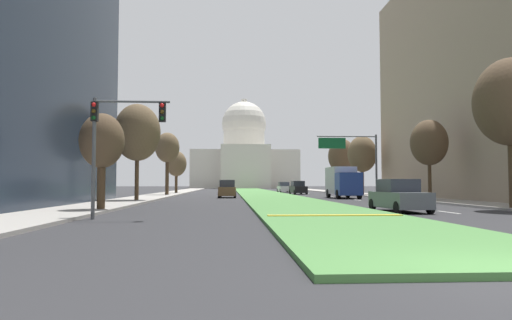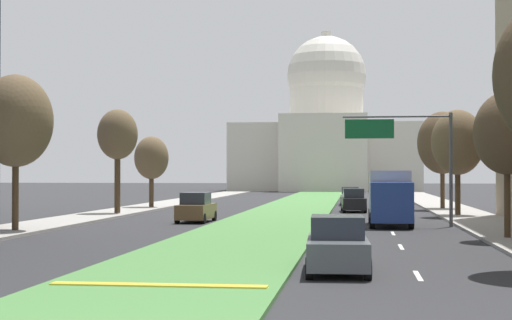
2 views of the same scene
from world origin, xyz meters
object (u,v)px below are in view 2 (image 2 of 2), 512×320
object	(u,v)px
street_tree_right_mid	(507,134)
sedan_far_horizon	(350,197)
sedan_distant	(353,201)
sedan_lead_stopped	(337,246)
street_tree_right_distant	(442,143)
street_tree_left_mid	(16,121)
capitol_building	(326,137)
overhead_guide_sign	(409,145)
sedan_midblock	(196,208)
street_tree_right_far	(458,143)
box_truck_delivery	(390,197)
street_tree_left_distant	(151,158)
street_tree_left_far	(118,136)

from	to	relation	value
street_tree_right_mid	sedan_far_horizon	size ratio (longest dim) A/B	1.52
street_tree_right_mid	sedan_distant	size ratio (longest dim) A/B	1.57
sedan_lead_stopped	street_tree_right_mid	bearing A→B (deg)	59.27
street_tree_right_distant	street_tree_left_mid	bearing A→B (deg)	-131.17
sedan_lead_stopped	sedan_far_horizon	distance (m)	50.76
street_tree_right_mid	capitol_building	bearing A→B (deg)	96.74
overhead_guide_sign	sedan_midblock	xyz separation A→B (m)	(-12.86, 2.41, -3.82)
street_tree_left_mid	street_tree_right_mid	bearing A→B (deg)	-3.83
sedan_lead_stopped	sedan_midblock	xyz separation A→B (m)	(-9.30, 23.79, 0.04)
sedan_midblock	overhead_guide_sign	bearing A→B (deg)	-10.62
sedan_midblock	sedan_lead_stopped	bearing A→B (deg)	-68.66
sedan_distant	street_tree_right_mid	bearing A→B (deg)	-74.46
sedan_lead_stopped	street_tree_left_mid	bearing A→B (deg)	139.99
street_tree_left_mid	street_tree_right_far	size ratio (longest dim) A/B	1.09
sedan_lead_stopped	box_truck_delivery	size ratio (longest dim) A/B	0.70
overhead_guide_sign	street_tree_right_mid	xyz separation A→B (m)	(3.84, -8.93, 0.19)
street_tree_right_mid	sedan_lead_stopped	xyz separation A→B (m)	(-7.40, -12.45, -4.05)
street_tree_right_distant	overhead_guide_sign	bearing A→B (deg)	-101.07
street_tree_right_far	street_tree_left_distant	bearing A→B (deg)	158.34
overhead_guide_sign	sedan_lead_stopped	bearing A→B (deg)	-99.47
overhead_guide_sign	street_tree_left_far	world-z (taller)	street_tree_left_far
overhead_guide_sign	box_truck_delivery	distance (m)	3.21
sedan_distant	sedan_far_horizon	bearing A→B (deg)	91.62
street_tree_left_far	street_tree_right_distant	distance (m)	26.42
sedan_lead_stopped	sedan_distant	xyz separation A→B (m)	(0.35, 37.81, 0.03)
sedan_lead_stopped	sedan_midblock	bearing A→B (deg)	111.34
capitol_building	sedan_far_horizon	size ratio (longest dim) A/B	6.97
street_tree_right_distant	sedan_far_horizon	world-z (taller)	street_tree_right_distant
sedan_distant	capitol_building	bearing A→B (deg)	93.71
street_tree_left_distant	box_truck_delivery	xyz separation A→B (m)	(19.21, -19.53, -2.60)
sedan_far_horizon	box_truck_delivery	distance (m)	29.07
street_tree_right_distant	box_truck_delivery	bearing A→B (deg)	-104.17
street_tree_right_far	sedan_midblock	size ratio (longest dim) A/B	1.77
overhead_guide_sign	sedan_far_horizon	bearing A→B (deg)	96.95
street_tree_left_distant	box_truck_delivery	bearing A→B (deg)	-45.47
sedan_midblock	street_tree_left_mid	bearing A→B (deg)	-127.52
street_tree_right_far	street_tree_left_far	bearing A→B (deg)	-179.21
street_tree_left_far	street_tree_right_far	bearing A→B (deg)	0.79
overhead_guide_sign	street_tree_left_far	bearing A→B (deg)	153.70
overhead_guide_sign	sedan_lead_stopped	world-z (taller)	overhead_guide_sign
street_tree_left_distant	street_tree_right_mid	bearing A→B (deg)	-50.16
sedan_far_horizon	sedan_distant	bearing A→B (deg)	-88.38
sedan_midblock	sedan_far_horizon	size ratio (longest dim) A/B	0.94
street_tree_right_mid	street_tree_left_far	bearing A→B (deg)	141.81
street_tree_right_mid	sedan_midblock	size ratio (longest dim) A/B	1.61
street_tree_right_mid	sedan_lead_stopped	distance (m)	15.04
street_tree_left_far	sedan_lead_stopped	xyz separation A→B (m)	(16.65, -31.37, -4.94)
sedan_distant	street_tree_left_mid	bearing A→B (deg)	-125.79
street_tree_left_far	sedan_midblock	world-z (taller)	street_tree_left_far
sedan_lead_stopped	sedan_midblock	size ratio (longest dim) A/B	1.06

